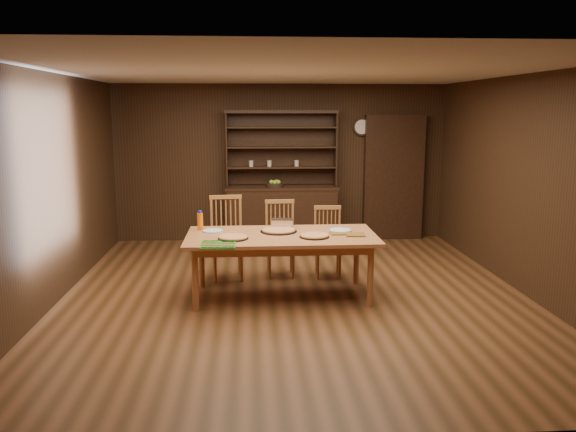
{
  "coord_description": "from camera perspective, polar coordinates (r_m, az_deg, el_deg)",
  "views": [
    {
      "loc": [
        -0.51,
        -6.39,
        2.18
      ],
      "look_at": [
        -0.06,
        0.4,
        0.89
      ],
      "focal_mm": 35.0,
      "sensor_mm": 36.0,
      "label": 1
    }
  ],
  "objects": [
    {
      "name": "cooling_rack",
      "position": [
        6.09,
        -7.12,
        -2.86
      ],
      "size": [
        0.36,
        0.36,
        0.02
      ],
      "primitive_type": null,
      "rotation": [
        0.0,
        0.0,
        0.01
      ],
      "color": "#0B9322",
      "rests_on": "dining_table"
    },
    {
      "name": "pizza_right",
      "position": [
        6.41,
        2.7,
        -2.01
      ],
      "size": [
        0.34,
        0.34,
        0.04
      ],
      "color": "black",
      "rests_on": "dining_table"
    },
    {
      "name": "fruit_bowl",
      "position": [
        9.17,
        -1.37,
        3.23
      ],
      "size": [
        0.3,
        0.3,
        0.12
      ],
      "color": "black",
      "rests_on": "china_hutch"
    },
    {
      "name": "room_shell",
      "position": [
        6.44,
        0.74,
        5.37
      ],
      "size": [
        6.0,
        6.0,
        6.0
      ],
      "color": "beige",
      "rests_on": "floor"
    },
    {
      "name": "floor",
      "position": [
        6.77,
        0.71,
        -8.04
      ],
      "size": [
        6.0,
        6.0,
        0.0
      ],
      "primitive_type": "plane",
      "color": "brown",
      "rests_on": "ground"
    },
    {
      "name": "pizza_left",
      "position": [
        6.35,
        -5.59,
        -2.17
      ],
      "size": [
        0.35,
        0.35,
        0.04
      ],
      "color": "black",
      "rests_on": "dining_table"
    },
    {
      "name": "chair_right",
      "position": [
        7.48,
        4.06,
        -2.37
      ],
      "size": [
        0.39,
        0.38,
        0.93
      ],
      "rotation": [
        0.0,
        0.0,
        -0.04
      ],
      "color": "#A77439",
      "rests_on": "floor"
    },
    {
      "name": "pot_holder_b",
      "position": [
        6.6,
        5.1,
        -1.77
      ],
      "size": [
        0.18,
        0.18,
        0.01
      ],
      "primitive_type": "cube",
      "rotation": [
        0.0,
        0.0,
        0.03
      ],
      "color": "#B42114",
      "rests_on": "dining_table"
    },
    {
      "name": "pot_holder_a",
      "position": [
        6.55,
        6.86,
        -1.88
      ],
      "size": [
        0.24,
        0.24,
        0.02
      ],
      "primitive_type": "cube",
      "rotation": [
        0.0,
        0.0,
        -0.1
      ],
      "color": "#B42114",
      "rests_on": "dining_table"
    },
    {
      "name": "wall_clock",
      "position": [
        9.54,
        7.51,
        8.97
      ],
      "size": [
        0.3,
        0.05,
        0.3
      ],
      "color": "black",
      "rests_on": "room_shell"
    },
    {
      "name": "plate_right",
      "position": [
        6.77,
        5.33,
        -1.44
      ],
      "size": [
        0.27,
        0.27,
        0.02
      ],
      "color": "white",
      "rests_on": "dining_table"
    },
    {
      "name": "dining_table",
      "position": [
        6.55,
        -0.66,
        -2.48
      ],
      "size": [
        2.21,
        1.1,
        0.75
      ],
      "color": "#AE6A3C",
      "rests_on": "floor"
    },
    {
      "name": "foil_dish",
      "position": [
        6.92,
        -0.58,
        -0.75
      ],
      "size": [
        0.28,
        0.21,
        0.1
      ],
      "primitive_type": "cube",
      "rotation": [
        0.0,
        0.0,
        -0.1
      ],
      "color": "white",
      "rests_on": "dining_table"
    },
    {
      "name": "plate_left",
      "position": [
        6.76,
        -7.63,
        -1.5
      ],
      "size": [
        0.25,
        0.25,
        0.02
      ],
      "color": "white",
      "rests_on": "dining_table"
    },
    {
      "name": "china_hutch",
      "position": [
        9.3,
        -0.63,
        0.93
      ],
      "size": [
        1.84,
        0.52,
        2.17
      ],
      "color": "black",
      "rests_on": "floor"
    },
    {
      "name": "chair_center",
      "position": [
        7.48,
        -0.8,
        -2.01
      ],
      "size": [
        0.42,
        0.4,
        1.0
      ],
      "rotation": [
        0.0,
        0.0,
        0.02
      ],
      "color": "#A77439",
      "rests_on": "floor"
    },
    {
      "name": "pizza_center",
      "position": [
        6.69,
        -0.96,
        -1.46
      ],
      "size": [
        0.44,
        0.44,
        0.04
      ],
      "color": "black",
      "rests_on": "dining_table"
    },
    {
      "name": "juice_bottle",
      "position": [
        6.85,
        -8.92,
        -0.5
      ],
      "size": [
        0.07,
        0.07,
        0.24
      ],
      "color": "orange",
      "rests_on": "dining_table"
    },
    {
      "name": "doorway",
      "position": [
        9.67,
        10.65,
        3.85
      ],
      "size": [
        1.0,
        0.18,
        2.1
      ],
      "primitive_type": "cube",
      "color": "black",
      "rests_on": "floor"
    },
    {
      "name": "chair_left",
      "position": [
        7.39,
        -6.24,
        -1.88
      ],
      "size": [
        0.48,
        0.46,
        1.08
      ],
      "rotation": [
        0.0,
        0.0,
        0.1
      ],
      "color": "#A77439",
      "rests_on": "floor"
    }
  ]
}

